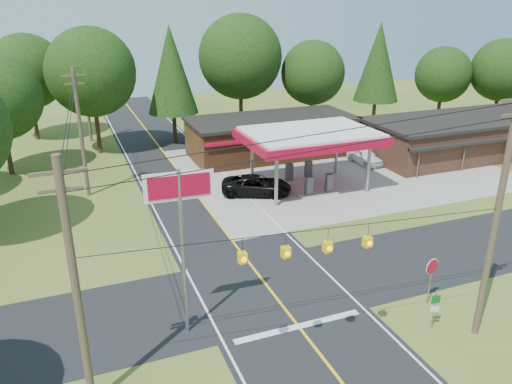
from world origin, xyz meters
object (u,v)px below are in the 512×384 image
object	(u,v)px
gas_canopy	(310,138)
big_stop_sign	(181,212)
suv_car	(256,185)
sedan_car	(365,156)
octagonal_stop_sign	(432,270)

from	to	relation	value
gas_canopy	big_stop_sign	size ratio (longest dim) A/B	1.32
suv_car	big_stop_sign	xyz separation A→B (m)	(-9.50, -15.25, 5.33)
sedan_car	octagonal_stop_sign	world-z (taller)	octagonal_stop_sign
big_stop_sign	octagonal_stop_sign	bearing A→B (deg)	-10.58
sedan_car	octagonal_stop_sign	distance (m)	23.52
gas_canopy	octagonal_stop_sign	size ratio (longest dim) A/B	4.08
sedan_car	big_stop_sign	bearing A→B (deg)	-140.65
suv_car	sedan_car	bearing A→B (deg)	-48.62
suv_car	octagonal_stop_sign	distance (m)	17.71
gas_canopy	suv_car	bearing A→B (deg)	176.96
gas_canopy	suv_car	size ratio (longest dim) A/B	1.92
gas_canopy	sedan_car	xyz separation A→B (m)	(8.00, 4.00, -3.55)
big_stop_sign	sedan_car	bearing A→B (deg)	40.83
suv_car	big_stop_sign	bearing A→B (deg)	172.71
suv_car	big_stop_sign	size ratio (longest dim) A/B	0.69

